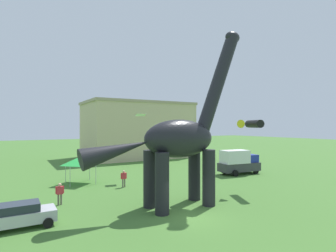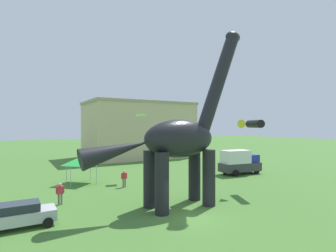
{
  "view_description": "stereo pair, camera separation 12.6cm",
  "coord_description": "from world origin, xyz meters",
  "px_view_note": "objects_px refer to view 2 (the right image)",
  "views": [
    {
      "loc": [
        -10.92,
        -15.14,
        6.42
      ],
      "look_at": [
        -0.35,
        3.02,
        6.41
      ],
      "focal_mm": 28.66,
      "sensor_mm": 36.0,
      "label": 1
    },
    {
      "loc": [
        -10.81,
        -15.2,
        6.42
      ],
      "look_at": [
        -0.35,
        3.02,
        6.41
      ],
      "focal_mm": 28.66,
      "sensor_mm": 36.0,
      "label": 2
    }
  ],
  "objects_px": {
    "person_near_flyer": "(124,177)",
    "person_far_spectator": "(60,192)",
    "kite_near_low": "(141,115)",
    "kite_near_high": "(252,124)",
    "parked_sedan_left": "(20,215)",
    "parked_box_truck": "(239,162)",
    "dinosaur_sculpture": "(179,139)",
    "festival_canopy_tent": "(81,161)"
  },
  "relations": [
    {
      "from": "parked_sedan_left",
      "to": "kite_near_high",
      "type": "height_order",
      "value": "kite_near_high"
    },
    {
      "from": "festival_canopy_tent",
      "to": "person_far_spectator",
      "type": "bearing_deg",
      "value": -113.41
    },
    {
      "from": "person_near_flyer",
      "to": "person_far_spectator",
      "type": "relative_size",
      "value": 1.0
    },
    {
      "from": "person_near_flyer",
      "to": "kite_near_high",
      "type": "relative_size",
      "value": 0.62
    },
    {
      "from": "festival_canopy_tent",
      "to": "kite_near_high",
      "type": "distance_m",
      "value": 18.76
    },
    {
      "from": "parked_sedan_left",
      "to": "kite_near_high",
      "type": "xyz_separation_m",
      "value": [
        20.16,
        -0.38,
        5.81
      ]
    },
    {
      "from": "parked_box_truck",
      "to": "person_far_spectator",
      "type": "bearing_deg",
      "value": -166.09
    },
    {
      "from": "person_near_flyer",
      "to": "parked_box_truck",
      "type": "bearing_deg",
      "value": 124.3
    },
    {
      "from": "parked_sedan_left",
      "to": "kite_near_low",
      "type": "xyz_separation_m",
      "value": [
        13.08,
        10.52,
        6.93
      ]
    },
    {
      "from": "parked_sedan_left",
      "to": "person_near_flyer",
      "type": "height_order",
      "value": "person_near_flyer"
    },
    {
      "from": "kite_near_low",
      "to": "person_far_spectator",
      "type": "bearing_deg",
      "value": -147.11
    },
    {
      "from": "parked_sedan_left",
      "to": "person_far_spectator",
      "type": "bearing_deg",
      "value": 52.96
    },
    {
      "from": "person_near_flyer",
      "to": "kite_near_low",
      "type": "xyz_separation_m",
      "value": [
        3.4,
        3.25,
        6.67
      ]
    },
    {
      "from": "parked_sedan_left",
      "to": "person_near_flyer",
      "type": "bearing_deg",
      "value": 36.44
    },
    {
      "from": "person_near_flyer",
      "to": "kite_near_low",
      "type": "distance_m",
      "value": 8.16
    },
    {
      "from": "parked_box_truck",
      "to": "kite_near_high",
      "type": "distance_m",
      "value": 10.35
    },
    {
      "from": "person_far_spectator",
      "to": "kite_near_low",
      "type": "distance_m",
      "value": 13.8
    },
    {
      "from": "parked_sedan_left",
      "to": "parked_box_truck",
      "type": "xyz_separation_m",
      "value": [
        25.67,
        6.83,
        0.84
      ]
    },
    {
      "from": "dinosaur_sculpture",
      "to": "festival_canopy_tent",
      "type": "relative_size",
      "value": 4.74
    },
    {
      "from": "person_near_flyer",
      "to": "person_far_spectator",
      "type": "bearing_deg",
      "value": -27.97
    },
    {
      "from": "parked_box_truck",
      "to": "kite_near_low",
      "type": "height_order",
      "value": "kite_near_low"
    },
    {
      "from": "person_far_spectator",
      "to": "festival_canopy_tent",
      "type": "xyz_separation_m",
      "value": [
        3.24,
        7.48,
        1.48
      ]
    },
    {
      "from": "person_near_flyer",
      "to": "festival_canopy_tent",
      "type": "bearing_deg",
      "value": -104.05
    },
    {
      "from": "parked_box_truck",
      "to": "person_far_spectator",
      "type": "relative_size",
      "value": 3.29
    },
    {
      "from": "person_near_flyer",
      "to": "kite_near_high",
      "type": "bearing_deg",
      "value": 89.74
    },
    {
      "from": "kite_near_low",
      "to": "person_near_flyer",
      "type": "bearing_deg",
      "value": -136.32
    },
    {
      "from": "parked_sedan_left",
      "to": "person_near_flyer",
      "type": "xyz_separation_m",
      "value": [
        9.68,
        7.27,
        0.26
      ]
    },
    {
      "from": "parked_sedan_left",
      "to": "person_far_spectator",
      "type": "distance_m",
      "value": 4.94
    },
    {
      "from": "parked_sedan_left",
      "to": "festival_canopy_tent",
      "type": "distance_m",
      "value": 13.11
    },
    {
      "from": "kite_near_low",
      "to": "parked_sedan_left",
      "type": "bearing_deg",
      "value": -141.2
    },
    {
      "from": "parked_sedan_left",
      "to": "parked_box_truck",
      "type": "bearing_deg",
      "value": 14.43
    },
    {
      "from": "person_near_flyer",
      "to": "festival_canopy_tent",
      "type": "height_order",
      "value": "festival_canopy_tent"
    },
    {
      "from": "parked_sedan_left",
      "to": "kite_near_high",
      "type": "distance_m",
      "value": 20.98
    },
    {
      "from": "kite_near_low",
      "to": "kite_near_high",
      "type": "relative_size",
      "value": 0.46
    },
    {
      "from": "dinosaur_sculpture",
      "to": "parked_box_truck",
      "type": "bearing_deg",
      "value": 18.51
    },
    {
      "from": "kite_near_high",
      "to": "parked_box_truck",
      "type": "bearing_deg",
      "value": 52.62
    },
    {
      "from": "person_near_flyer",
      "to": "kite_near_high",
      "type": "distance_m",
      "value": 14.11
    },
    {
      "from": "parked_box_truck",
      "to": "person_far_spectator",
      "type": "xyz_separation_m",
      "value": [
        -22.73,
        -2.87,
        -0.58
      ]
    },
    {
      "from": "person_far_spectator",
      "to": "kite_near_low",
      "type": "xyz_separation_m",
      "value": [
        10.14,
        6.56,
        6.67
      ]
    },
    {
      "from": "person_near_flyer",
      "to": "kite_near_low",
      "type": "bearing_deg",
      "value": 169.55
    },
    {
      "from": "parked_box_truck",
      "to": "festival_canopy_tent",
      "type": "height_order",
      "value": "parked_box_truck"
    },
    {
      "from": "person_near_flyer",
      "to": "person_far_spectator",
      "type": "distance_m",
      "value": 7.51
    }
  ]
}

